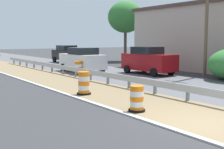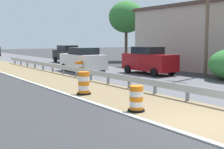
{
  "view_description": "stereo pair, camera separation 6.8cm",
  "coord_description": "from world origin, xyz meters",
  "px_view_note": "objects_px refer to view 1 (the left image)",
  "views": [
    {
      "loc": [
        -7.65,
        -5.49,
        2.67
      ],
      "look_at": [
        0.81,
        6.17,
        0.94
      ],
      "focal_mm": 46.3,
      "sensor_mm": 36.0,
      "label": 1
    },
    {
      "loc": [
        -7.59,
        -5.53,
        2.67
      ],
      "look_at": [
        0.81,
        6.17,
        0.94
      ],
      "focal_mm": 46.3,
      "sensor_mm": 36.0,
      "label": 2
    }
  ],
  "objects_px": {
    "traffic_barrel_close": "(84,84)",
    "car_lead_near_lane": "(82,60)",
    "traffic_barrel_nearest": "(137,100)",
    "car_mid_far_lane": "(148,60)",
    "utility_pole_near": "(207,9)",
    "car_trailing_near_lane": "(67,54)",
    "traffic_barrel_mid": "(79,69)"
  },
  "relations": [
    {
      "from": "traffic_barrel_mid",
      "to": "car_trailing_near_lane",
      "type": "relative_size",
      "value": 0.22
    },
    {
      "from": "traffic_barrel_nearest",
      "to": "car_trailing_near_lane",
      "type": "bearing_deg",
      "value": 68.88
    },
    {
      "from": "traffic_barrel_nearest",
      "to": "car_mid_far_lane",
      "type": "relative_size",
      "value": 0.21
    },
    {
      "from": "traffic_barrel_mid",
      "to": "utility_pole_near",
      "type": "height_order",
      "value": "utility_pole_near"
    },
    {
      "from": "traffic_barrel_nearest",
      "to": "car_mid_far_lane",
      "type": "xyz_separation_m",
      "value": [
        8.59,
        8.56,
        0.64
      ]
    },
    {
      "from": "traffic_barrel_close",
      "to": "traffic_barrel_mid",
      "type": "relative_size",
      "value": 1.08
    },
    {
      "from": "car_trailing_near_lane",
      "to": "utility_pole_near",
      "type": "distance_m",
      "value": 18.09
    },
    {
      "from": "traffic_barrel_close",
      "to": "car_mid_far_lane",
      "type": "bearing_deg",
      "value": 27.71
    },
    {
      "from": "utility_pole_near",
      "to": "traffic_barrel_nearest",
      "type": "bearing_deg",
      "value": -155.06
    },
    {
      "from": "traffic_barrel_nearest",
      "to": "car_lead_near_lane",
      "type": "distance_m",
      "value": 13.85
    },
    {
      "from": "traffic_barrel_close",
      "to": "utility_pole_near",
      "type": "distance_m",
      "value": 11.9
    },
    {
      "from": "traffic_barrel_close",
      "to": "car_lead_near_lane",
      "type": "bearing_deg",
      "value": 60.38
    },
    {
      "from": "traffic_barrel_close",
      "to": "car_trailing_near_lane",
      "type": "distance_m",
      "value": 20.49
    },
    {
      "from": "car_lead_near_lane",
      "to": "utility_pole_near",
      "type": "relative_size",
      "value": 0.51
    },
    {
      "from": "traffic_barrel_close",
      "to": "utility_pole_near",
      "type": "bearing_deg",
      "value": 5.51
    },
    {
      "from": "traffic_barrel_close",
      "to": "utility_pole_near",
      "type": "height_order",
      "value": "utility_pole_near"
    },
    {
      "from": "traffic_barrel_nearest",
      "to": "car_mid_far_lane",
      "type": "height_order",
      "value": "car_mid_far_lane"
    },
    {
      "from": "traffic_barrel_nearest",
      "to": "car_trailing_near_lane",
      "type": "relative_size",
      "value": 0.21
    },
    {
      "from": "traffic_barrel_close",
      "to": "car_mid_far_lane",
      "type": "xyz_separation_m",
      "value": [
        8.47,
        4.45,
        0.56
      ]
    },
    {
      "from": "car_lead_near_lane",
      "to": "car_trailing_near_lane",
      "type": "xyz_separation_m",
      "value": [
        3.67,
        9.83,
        -0.01
      ]
    },
    {
      "from": "car_mid_far_lane",
      "to": "utility_pole_near",
      "type": "bearing_deg",
      "value": 35.91
    },
    {
      "from": "traffic_barrel_nearest",
      "to": "car_mid_far_lane",
      "type": "distance_m",
      "value": 12.15
    },
    {
      "from": "utility_pole_near",
      "to": "traffic_barrel_close",
      "type": "bearing_deg",
      "value": -174.49
    },
    {
      "from": "car_lead_near_lane",
      "to": "traffic_barrel_close",
      "type": "bearing_deg",
      "value": 151.34
    },
    {
      "from": "traffic_barrel_nearest",
      "to": "car_lead_near_lane",
      "type": "height_order",
      "value": "car_lead_near_lane"
    },
    {
      "from": "traffic_barrel_close",
      "to": "car_trailing_near_lane",
      "type": "height_order",
      "value": "car_trailing_near_lane"
    },
    {
      "from": "traffic_barrel_mid",
      "to": "car_mid_far_lane",
      "type": "xyz_separation_m",
      "value": [
        4.73,
        -2.73,
        0.6
      ]
    },
    {
      "from": "car_mid_far_lane",
      "to": "utility_pole_near",
      "type": "relative_size",
      "value": 0.48
    },
    {
      "from": "traffic_barrel_mid",
      "to": "car_lead_near_lane",
      "type": "height_order",
      "value": "car_lead_near_lane"
    },
    {
      "from": "traffic_barrel_mid",
      "to": "traffic_barrel_close",
      "type": "bearing_deg",
      "value": -117.53
    },
    {
      "from": "car_trailing_near_lane",
      "to": "utility_pole_near",
      "type": "xyz_separation_m",
      "value": [
        2.37,
        -17.51,
        3.88
      ]
    },
    {
      "from": "utility_pole_near",
      "to": "car_lead_near_lane",
      "type": "bearing_deg",
      "value": 128.15
    }
  ]
}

